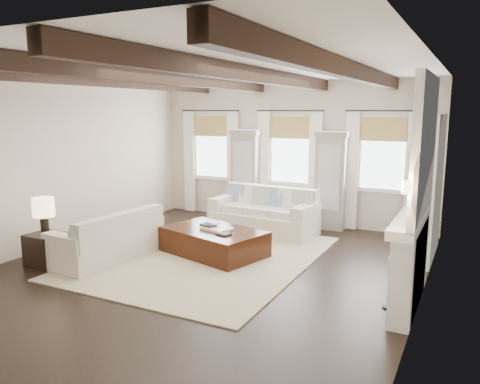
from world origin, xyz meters
The scene contains 16 objects.
ground centered at (0.00, 0.00, 0.00)m, with size 7.50×7.50×0.00m, color black.
room_shell centered at (0.75, 0.90, 1.89)m, with size 6.54×7.54×3.22m.
area_rug centered at (-0.35, 0.52, 0.01)m, with size 3.59×4.46×0.02m, color #BCB291.
sofa_back centered at (-0.14, 2.63, 0.39)m, with size 2.27×1.16×0.95m.
sofa_left centered at (-1.76, -0.32, 0.34)m, with size 1.07×2.06×0.85m.
ottoman centered at (-0.30, 0.74, 0.23)m, with size 1.77×1.11×0.47m, color black.
tray centered at (-0.24, 0.76, 0.49)m, with size 0.50×0.38×0.04m, color white.
book_lower centered at (-0.42, 0.76, 0.53)m, with size 0.26×0.20×0.04m, color #262628.
book_upper centered at (-0.36, 0.82, 0.56)m, with size 0.22×0.17×0.03m, color beige.
book_loose centered at (0.04, 0.50, 0.48)m, with size 0.24×0.18×0.03m, color #262628.
side_table_front centered at (-2.51, -1.03, 0.27)m, with size 0.54×0.54×0.54m, color black.
lamp_front centered at (-2.51, -1.03, 0.95)m, with size 0.35×0.35×0.61m.
side_table_back centered at (-1.18, 3.51, 0.31)m, with size 0.41×0.41×0.61m, color black.
lamp_back centered at (-1.18, 3.51, 1.04)m, with size 0.37×0.37×0.63m.
candlestick_near centered at (2.90, -0.22, 0.29)m, with size 0.14×0.14×0.71m.
candlestick_far centered at (2.90, 0.11, 0.29)m, with size 0.14×0.14×0.70m.
Camera 1 is at (3.80, -6.26, 2.57)m, focal length 35.00 mm.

